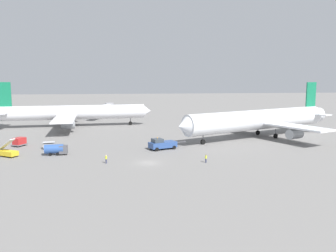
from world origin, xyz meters
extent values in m
plane|color=slate|center=(0.00, 0.00, 0.00)|extent=(600.00, 600.00, 0.00)
cylinder|color=silver|center=(-21.94, 55.08, 5.01)|extent=(48.79, 9.03, 4.91)
cone|color=silver|center=(3.45, 57.25, 5.01)|extent=(3.17, 4.74, 4.51)
cube|color=silver|center=(-24.35, 54.87, 4.27)|extent=(10.41, 47.60, 0.44)
cube|color=silver|center=(-44.63, 53.14, 5.50)|extent=(4.30, 13.23, 0.28)
cube|color=#14724C|center=(-44.33, 53.16, 11.50)|extent=(4.41, 0.73, 8.08)
cylinder|color=#999EA3|center=(-22.23, 41.78, 2.47)|extent=(4.41, 2.95, 2.60)
cylinder|color=#999EA3|center=(-24.49, 68.13, 2.47)|extent=(4.41, 2.95, 2.60)
cylinder|color=slate|center=(-25.64, 58.17, 1.73)|extent=(0.28, 0.28, 2.15)
cylinder|color=black|center=(-25.64, 58.17, 0.65)|extent=(1.34, 0.66, 1.30)
cylinder|color=slate|center=(-25.06, 51.40, 1.73)|extent=(0.28, 0.28, 2.15)
cylinder|color=black|center=(-25.06, 51.40, 0.65)|extent=(1.34, 0.66, 1.30)
cylinder|color=slate|center=(-2.59, 56.74, 1.73)|extent=(0.28, 0.28, 2.15)
cylinder|color=black|center=(-2.59, 56.74, 0.65)|extent=(1.34, 0.66, 1.30)
cylinder|color=white|center=(33.20, 25.67, 5.16)|extent=(47.06, 25.24, 5.63)
cone|color=white|center=(9.72, 15.12, 5.16)|extent=(4.68, 5.87, 5.18)
cone|color=white|center=(56.49, 36.13, 5.16)|extent=(5.13, 5.58, 4.50)
cube|color=white|center=(35.44, 26.67, 4.32)|extent=(22.54, 39.80, 0.44)
cube|color=white|center=(54.21, 35.11, 5.73)|extent=(8.25, 13.17, 0.28)
cube|color=#14724C|center=(53.94, 34.98, 11.79)|extent=(4.16, 2.13, 7.63)
cylinder|color=#999EA3|center=(29.85, 36.67, 2.52)|extent=(4.90, 4.09, 2.60)
cylinder|color=#999EA3|center=(39.20, 15.85, 2.52)|extent=(4.90, 4.09, 2.60)
cylinder|color=slate|center=(37.74, 23.98, 1.64)|extent=(0.28, 0.28, 1.98)
cylinder|color=black|center=(37.74, 23.98, 0.65)|extent=(1.41, 1.03, 1.30)
cylinder|color=slate|center=(34.95, 30.18, 1.64)|extent=(0.28, 0.28, 1.98)
cylinder|color=black|center=(34.95, 30.18, 0.65)|extent=(1.41, 1.03, 1.30)
cylinder|color=slate|center=(15.29, 17.63, 1.64)|extent=(0.28, 0.28, 1.98)
cylinder|color=black|center=(15.29, 17.63, 0.65)|extent=(1.41, 1.03, 1.30)
cube|color=#2D4C8C|center=(4.36, 12.91, 1.12)|extent=(7.09, 5.10, 1.35)
cube|color=#333D47|center=(3.04, 12.38, 2.25)|extent=(3.03, 3.02, 0.90)
cylinder|color=#4C4C51|center=(8.85, 14.72, 1.26)|extent=(3.04, 1.38, 0.20)
sphere|color=orange|center=(3.04, 12.38, 2.88)|extent=(0.24, 0.24, 0.24)
cylinder|color=black|center=(2.74, 10.70, 0.45)|extent=(0.95, 0.61, 0.90)
cylinder|color=black|center=(1.66, 13.38, 0.45)|extent=(0.95, 0.61, 0.90)
cylinder|color=black|center=(7.07, 12.44, 0.45)|extent=(0.95, 0.61, 0.90)
cylinder|color=black|center=(5.99, 15.12, 0.45)|extent=(0.95, 0.61, 0.90)
cube|color=gray|center=(-22.85, 16.74, 0.80)|extent=(2.84, 1.96, 1.00)
cube|color=#B2B2B7|center=(-22.85, 16.74, 1.65)|extent=(2.98, 2.06, 0.12)
cylinder|color=black|center=(-23.45, 15.91, 0.30)|extent=(0.63, 0.31, 0.60)
cylinder|color=black|center=(-23.71, 17.28, 0.30)|extent=(0.63, 0.31, 0.60)
cylinder|color=black|center=(-21.98, 16.19, 0.30)|extent=(0.63, 0.31, 0.60)
cylinder|color=black|center=(-22.24, 17.57, 0.30)|extent=(0.63, 0.31, 0.60)
cylinder|color=#2D5199|center=(-20.25, 9.58, 1.40)|extent=(4.18, 2.39, 2.00)
cube|color=#4C4C51|center=(-18.26, 9.78, 1.20)|extent=(1.97, 1.93, 1.80)
cylinder|color=black|center=(-19.57, 10.35, 0.30)|extent=(0.62, 0.26, 0.60)
cylinder|color=black|center=(-19.43, 8.96, 0.30)|extent=(0.62, 0.26, 0.60)
cylinder|color=black|center=(-21.06, 10.20, 0.30)|extent=(0.62, 0.26, 0.60)
cylinder|color=black|center=(-20.92, 8.81, 0.30)|extent=(0.62, 0.26, 0.60)
cube|color=gold|center=(-29.95, 9.34, 0.80)|extent=(4.87, 4.10, 1.00)
cube|color=silver|center=(-30.20, 9.50, 2.70)|extent=(4.28, 3.42, 2.71)
cylinder|color=black|center=(-28.94, 9.53, 0.30)|extent=(0.61, 0.49, 0.60)
cylinder|color=black|center=(-29.69, 8.35, 0.30)|extent=(0.61, 0.49, 0.60)
cylinder|color=black|center=(-30.21, 10.33, 0.30)|extent=(0.61, 0.49, 0.60)
cylinder|color=black|center=(-30.96, 9.15, 0.30)|extent=(0.61, 0.49, 0.60)
cube|color=slate|center=(-30.84, 21.01, 0.43)|extent=(3.44, 3.86, 0.25)
cube|color=red|center=(-30.84, 21.01, 1.35)|extent=(3.08, 3.41, 1.60)
cylinder|color=black|center=(-31.11, 22.00, 0.30)|extent=(0.46, 0.62, 0.60)
cylinder|color=black|center=(-29.87, 21.34, 0.30)|extent=(0.46, 0.62, 0.60)
cylinder|color=black|center=(-31.81, 20.67, 0.30)|extent=(0.46, 0.62, 0.60)
cylinder|color=black|center=(-30.57, 20.02, 0.30)|extent=(0.46, 0.62, 0.60)
cylinder|color=#2D3351|center=(11.60, -1.25, 0.42)|extent=(0.28, 0.28, 0.84)
cylinder|color=#D1E02D|center=(11.60, -1.25, 1.14)|extent=(0.36, 0.36, 0.60)
sphere|color=brown|center=(11.60, -1.25, 1.55)|extent=(0.23, 0.23, 0.23)
cylinder|color=#2D3351|center=(-8.40, 0.61, 0.44)|extent=(0.28, 0.28, 0.88)
cylinder|color=#D1E02D|center=(-8.40, 0.61, 1.19)|extent=(0.36, 0.36, 0.62)
sphere|color=beige|center=(-8.40, 0.61, 1.62)|extent=(0.24, 0.24, 0.24)
cylinder|color=#B7B7BC|center=(-13.96, 77.29, 4.19)|extent=(8.36, 18.75, 3.20)
cylinder|color=#99999E|center=(-11.31, 86.21, 4.19)|extent=(3.84, 3.84, 3.52)
cylinder|color=#595960|center=(-11.60, 85.25, 2.10)|extent=(0.70, 0.70, 4.19)
camera|label=1|loc=(-4.48, -67.97, 17.06)|focal=36.98mm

